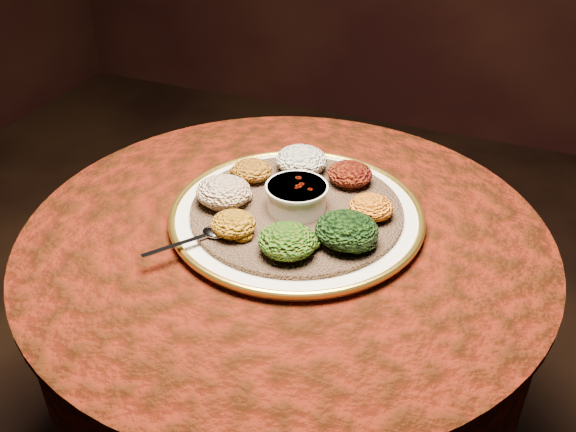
% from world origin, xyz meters
% --- Properties ---
extents(table, '(0.96, 0.96, 0.73)m').
position_xyz_m(table, '(0.00, 0.00, 0.55)').
color(table, black).
rests_on(table, ground).
extents(platter, '(0.56, 0.56, 0.02)m').
position_xyz_m(platter, '(0.01, 0.04, 0.75)').
color(platter, white).
rests_on(platter, table).
extents(injera, '(0.48, 0.48, 0.01)m').
position_xyz_m(injera, '(0.01, 0.04, 0.76)').
color(injera, brown).
rests_on(injera, platter).
extents(stew_bowl, '(0.11, 0.11, 0.05)m').
position_xyz_m(stew_bowl, '(0.01, 0.04, 0.79)').
color(stew_bowl, silver).
rests_on(stew_bowl, injera).
extents(spoon, '(0.11, 0.13, 0.01)m').
position_xyz_m(spoon, '(-0.10, -0.10, 0.77)').
color(spoon, silver).
rests_on(spoon, injera).
extents(portion_ayib, '(0.10, 0.10, 0.05)m').
position_xyz_m(portion_ayib, '(-0.04, 0.17, 0.79)').
color(portion_ayib, silver).
rests_on(portion_ayib, injera).
extents(portion_kitfo, '(0.09, 0.08, 0.04)m').
position_xyz_m(portion_kitfo, '(0.07, 0.16, 0.78)').
color(portion_kitfo, black).
rests_on(portion_kitfo, injera).
extents(portion_tikil, '(0.08, 0.08, 0.04)m').
position_xyz_m(portion_tikil, '(0.14, 0.07, 0.78)').
color(portion_tikil, '#C27E10').
rests_on(portion_tikil, injera).
extents(portion_gomen, '(0.11, 0.10, 0.05)m').
position_xyz_m(portion_gomen, '(0.12, -0.03, 0.79)').
color(portion_gomen, black).
rests_on(portion_gomen, injera).
extents(portion_mixveg, '(0.10, 0.09, 0.05)m').
position_xyz_m(portion_mixveg, '(0.04, -0.09, 0.79)').
color(portion_mixveg, '#9B340A').
rests_on(portion_mixveg, injera).
extents(portion_kik, '(0.08, 0.08, 0.04)m').
position_xyz_m(portion_kik, '(-0.06, -0.08, 0.78)').
color(portion_kik, '#A55E0E').
rests_on(portion_kik, injera).
extents(portion_timatim, '(0.10, 0.10, 0.05)m').
position_xyz_m(portion_timatim, '(-0.12, 0.00, 0.79)').
color(portion_timatim, maroon).
rests_on(portion_timatim, injera).
extents(portion_shiro, '(0.08, 0.07, 0.04)m').
position_xyz_m(portion_shiro, '(-0.11, 0.10, 0.78)').
color(portion_shiro, '#934F11').
rests_on(portion_shiro, injera).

